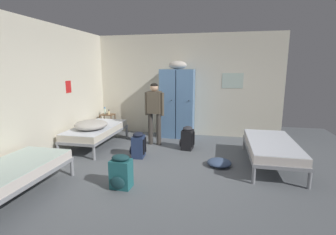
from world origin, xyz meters
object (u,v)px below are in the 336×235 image
at_px(water_bottle, 105,111).
at_px(bed_right, 271,146).
at_px(bed_left_front, 7,175).
at_px(lotion_bottle, 109,112).
at_px(backpack_teal, 121,172).
at_px(person_traveler, 154,108).
at_px(backpack_navy, 138,145).
at_px(bed_left_rear, 96,131).
at_px(backpack_black, 187,138).
at_px(bedding_heap, 91,125).
at_px(shelf_unit, 108,122).
at_px(locker_bank, 177,102).
at_px(clothes_pile_denim, 219,163).

bearing_deg(water_bottle, bed_right, -20.72).
xyz_separation_m(bed_left_front, lotion_bottle, (-0.18, 3.74, 0.25)).
height_order(lotion_bottle, backpack_teal, lotion_bottle).
bearing_deg(person_traveler, backpack_navy, -96.88).
height_order(bed_left_front, backpack_navy, backpack_navy).
bearing_deg(bed_left_rear, backpack_black, 5.11).
bearing_deg(person_traveler, backpack_black, -13.28).
xyz_separation_m(bedding_heap, person_traveler, (1.34, 0.68, 0.33)).
relative_size(bedding_heap, backpack_navy, 1.38).
bearing_deg(backpack_teal, backpack_navy, 97.93).
relative_size(bed_left_rear, water_bottle, 9.45).
distance_m(shelf_unit, backpack_black, 2.64).
bearing_deg(bedding_heap, water_bottle, 103.99).
bearing_deg(backpack_teal, person_traveler, 91.98).
xyz_separation_m(locker_bank, bed_left_front, (-1.79, -3.87, -0.59)).
relative_size(locker_bank, bed_left_rear, 1.09).
distance_m(locker_bank, bedding_heap, 2.36).
relative_size(bedding_heap, lotion_bottle, 5.34).
bearing_deg(locker_bank, backpack_navy, -106.54).
bearing_deg(backpack_black, bed_left_front, -128.02).
distance_m(bed_left_rear, backpack_navy, 1.38).
relative_size(bed_right, lotion_bottle, 13.34).
xyz_separation_m(backpack_teal, clothes_pile_denim, (1.52, 1.26, -0.19)).
xyz_separation_m(bedding_heap, backpack_teal, (1.42, -1.67, -0.33)).
bearing_deg(water_bottle, person_traveler, -24.51).
relative_size(bed_right, clothes_pile_denim, 4.08).
bearing_deg(bed_left_front, shelf_unit, 93.79).
bearing_deg(person_traveler, bed_left_front, -114.36).
distance_m(person_traveler, backpack_black, 1.09).
xyz_separation_m(water_bottle, backpack_black, (2.54, -0.97, -0.40)).
relative_size(shelf_unit, backpack_navy, 1.04).
xyz_separation_m(bed_left_rear, backpack_black, (2.21, 0.20, -0.12)).
bearing_deg(bed_right, bed_left_rear, 173.53).
bearing_deg(bed_left_front, bedding_heap, 89.18).
height_order(locker_bank, bed_left_front, locker_bank).
xyz_separation_m(lotion_bottle, backpack_navy, (1.43, -1.66, -0.37)).
relative_size(bed_left_front, bed_left_rear, 1.00).
bearing_deg(bed_left_front, backpack_black, 51.98).
relative_size(bed_right, backpack_navy, 3.45).
bearing_deg(water_bottle, clothes_pile_denim, -29.56).
relative_size(bed_left_front, clothes_pile_denim, 4.08).
bearing_deg(lotion_bottle, backpack_teal, -62.01).
distance_m(bedding_heap, backpack_navy, 1.29).
relative_size(bedding_heap, person_traveler, 0.50).
xyz_separation_m(bed_left_front, bedding_heap, (0.03, 2.34, 0.21)).
bearing_deg(locker_bank, bed_left_rear, -145.17).
bearing_deg(lotion_bottle, backpack_navy, -49.21).
distance_m(bed_left_front, bed_right, 4.51).
height_order(bed_right, backpack_black, backpack_black).
xyz_separation_m(shelf_unit, bedding_heap, (0.28, -1.44, 0.25)).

